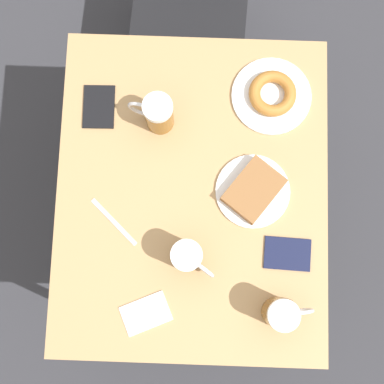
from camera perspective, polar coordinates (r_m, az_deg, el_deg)
The scene contains 11 objects.
ground_plane at distance 2.21m, azimuth 0.00°, elevation -2.99°, with size 8.00×8.00×0.00m, color #333338.
table at distance 1.55m, azimuth 0.00°, elevation -0.51°, with size 0.75×0.92×0.74m.
plate_with_cake at distance 1.47m, azimuth 6.55°, elevation 0.16°, with size 0.21×0.21×0.05m.
plate_with_donut at distance 1.55m, azimuth 8.53°, elevation 10.22°, with size 0.23×0.23×0.04m.
beer_mug_left at distance 1.46m, azimuth -3.69°, elevation 8.35°, with size 0.13×0.08×0.14m.
beer_mug_center at distance 1.40m, azimuth -0.45°, elevation -6.94°, with size 0.12×0.10×0.14m.
beer_mug_right at distance 1.42m, azimuth 9.50°, elevation -12.67°, with size 0.13×0.08×0.14m.
napkin_folded at distance 1.47m, azimuth -4.94°, elevation -12.79°, with size 0.15×0.13×0.00m.
fork at distance 1.49m, azimuth -8.31°, elevation -3.18°, with size 0.13×0.13×0.00m.
passport_near_edge at distance 1.56m, azimuth -9.90°, elevation 8.95°, with size 0.09×0.13×0.01m.
passport_far_edge at distance 1.49m, azimuth 10.14°, elevation -6.51°, with size 0.13×0.09×0.01m.
Camera 1 is at (0.01, -0.22, 2.20)m, focal length 50.00 mm.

